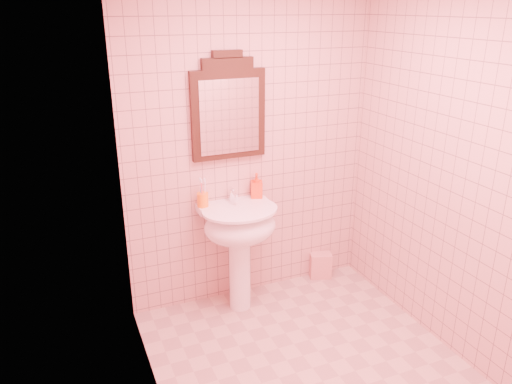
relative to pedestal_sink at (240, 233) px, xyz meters
name	(u,v)px	position (x,y,z in m)	size (l,w,h in m)	color
floor	(312,368)	(0.18, -0.87, -0.66)	(2.20, 2.20, 0.00)	#C7A690
back_wall	(250,149)	(0.18, 0.23, 0.59)	(2.00, 0.02, 2.50)	#D29A92
pedestal_sink	(240,233)	(0.00, 0.00, 0.00)	(0.58, 0.58, 0.86)	white
faucet	(233,195)	(0.00, 0.14, 0.26)	(0.04, 0.16, 0.11)	white
mirror	(228,110)	(0.00, 0.20, 0.91)	(0.57, 0.06, 0.79)	black
toothbrush_cup	(203,200)	(-0.24, 0.15, 0.26)	(0.09, 0.09, 0.20)	orange
soap_dispenser	(257,186)	(0.21, 0.16, 0.30)	(0.09, 0.09, 0.20)	red
towel	(320,265)	(0.83, 0.17, -0.55)	(0.19, 0.12, 0.23)	tan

